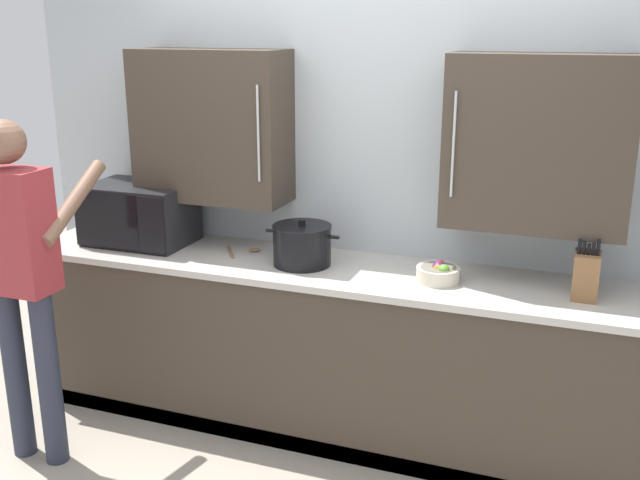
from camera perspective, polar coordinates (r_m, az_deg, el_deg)
name	(u,v)px	position (r m, az deg, el deg)	size (l,w,h in m)	color
back_wall_tiled	(371,152)	(3.78, 3.98, 6.92)	(3.97, 0.44, 2.83)	#B2BCC1
counter_unit	(350,353)	(3.81, 2.40, -8.82)	(3.59, 0.63, 0.91)	#3D3328
microwave_oven	(136,213)	(4.17, -14.22, 2.04)	(0.56, 0.40, 0.33)	black
stock_pot	(302,245)	(3.68, -1.41, -0.38)	(0.39, 0.30, 0.24)	black
knife_block	(586,275)	(3.43, 20.10, -2.60)	(0.11, 0.15, 0.28)	brown
fruit_bowl	(438,273)	(3.50, 9.24, -2.54)	(0.21, 0.21, 0.10)	beige
wooden_spoon	(244,251)	(3.92, -6.01, -0.84)	(0.21, 0.19, 0.02)	brown
person_figure	(20,265)	(3.66, -22.47, -1.81)	(0.44, 0.60, 1.69)	#282D3D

